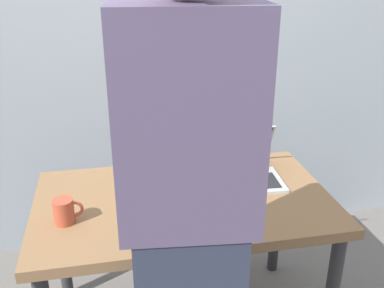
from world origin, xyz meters
name	(u,v)px	position (x,y,z in m)	size (l,w,h in m)	color
desk	(184,215)	(0.00, 0.00, 0.63)	(1.27, 0.75, 0.71)	olive
laptop	(243,166)	(0.31, 0.15, 0.77)	(0.34, 0.38, 0.23)	#B7BABC
beer_bottle_brown	(170,171)	(-0.05, 0.07, 0.82)	(0.08, 0.08, 0.28)	#333333
beer_bottle_dark	(144,173)	(-0.16, 0.06, 0.82)	(0.07, 0.07, 0.29)	#1E5123
person_figure	(189,236)	(-0.09, -0.56, 0.91)	(0.41, 0.31, 1.80)	#2D3347
coffee_mug	(65,211)	(-0.49, -0.09, 0.76)	(0.12, 0.08, 0.10)	#BF4C33
back_wall	(155,30)	(0.00, 0.85, 1.30)	(6.00, 0.10, 2.60)	#99A3AD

